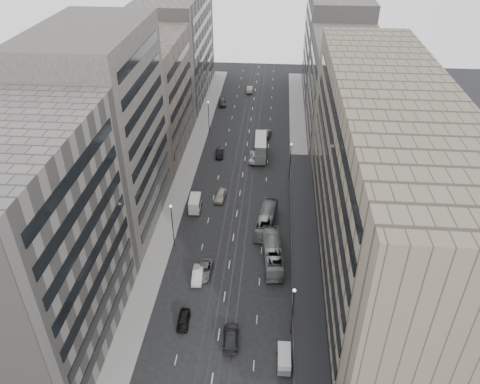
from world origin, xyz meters
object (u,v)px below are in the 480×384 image
(vw_microbus, at_px, (284,358))
(panel_van, at_px, (195,203))
(double_decker, at_px, (261,147))
(sedan_0, at_px, (183,320))
(bus_near, at_px, (272,253))
(sedan_2, at_px, (204,270))
(bus_far, at_px, (266,220))
(sedan_1, at_px, (198,275))

(vw_microbus, height_order, panel_van, panel_van)
(double_decker, height_order, sedan_0, double_decker)
(bus_near, relative_size, double_decker, 1.32)
(vw_microbus, height_order, sedan_0, vw_microbus)
(bus_near, xyz_separation_m, vw_microbus, (1.95, -19.65, -0.43))
(vw_microbus, distance_m, sedan_2, 20.06)
(bus_far, xyz_separation_m, sedan_0, (-10.62, -22.95, -0.81))
(double_decker, relative_size, sedan_2, 1.72)
(bus_far, xyz_separation_m, panel_van, (-13.40, 3.97, 0.02))
(vw_microbus, xyz_separation_m, sedan_1, (-13.29, 14.46, -0.43))
(panel_van, bearing_deg, double_decker, 59.54)
(vw_microbus, xyz_separation_m, panel_van, (-16.64, 32.51, 0.34))
(bus_near, height_order, sedan_2, bus_near)
(sedan_0, distance_m, sedan_1, 8.89)
(sedan_2, bearing_deg, sedan_0, -95.38)
(vw_microbus, distance_m, panel_van, 36.52)
(double_decker, height_order, panel_van, double_decker)
(double_decker, distance_m, sedan_1, 40.12)
(panel_van, xyz_separation_m, sedan_0, (2.78, -26.93, -0.83))
(sedan_0, height_order, sedan_1, sedan_1)
(double_decker, xyz_separation_m, sedan_2, (-7.06, -38.07, -1.85))
(sedan_1, bearing_deg, vw_microbus, -49.84)
(bus_near, height_order, double_decker, double_decker)
(bus_near, xyz_separation_m, sedan_2, (-10.55, -3.97, -0.90))
(panel_van, height_order, sedan_2, panel_van)
(vw_microbus, xyz_separation_m, sedan_2, (-12.50, 15.68, -0.46))
(panel_van, bearing_deg, sedan_2, -78.83)
(double_decker, relative_size, panel_van, 1.97)
(bus_near, distance_m, sedan_2, 11.31)
(sedan_0, bearing_deg, bus_far, 62.84)
(vw_microbus, bearing_deg, sedan_2, 127.71)
(bus_far, relative_size, sedan_2, 2.11)
(bus_far, height_order, sedan_2, bus_far)
(double_decker, relative_size, vw_microbus, 2.23)
(sedan_0, bearing_deg, double_decker, 77.75)
(vw_microbus, relative_size, sedan_2, 0.77)
(double_decker, height_order, sedan_2, double_decker)
(bus_near, relative_size, panel_van, 2.60)
(bus_near, xyz_separation_m, sedan_0, (-11.91, -14.07, -0.93))
(sedan_1, bearing_deg, double_decker, 76.28)
(bus_far, distance_m, sedan_2, 15.86)
(double_decker, xyz_separation_m, sedan_0, (-8.43, -48.17, -1.87))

